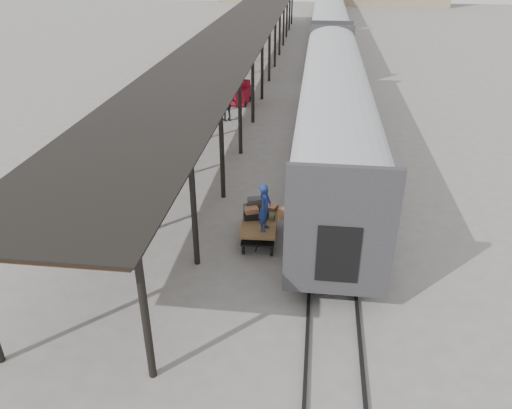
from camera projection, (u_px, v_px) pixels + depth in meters
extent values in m
plane|color=slate|center=(245.00, 235.00, 18.62)|extent=(160.00, 160.00, 0.00)
cube|color=silver|center=(333.00, 107.00, 24.07)|extent=(3.00, 24.00, 2.90)
cube|color=#28282B|center=(339.00, 235.00, 13.64)|extent=(3.04, 0.22, 3.50)
cube|color=black|center=(302.00, 88.00, 23.81)|extent=(0.04, 22.08, 0.65)
cube|color=black|center=(330.00, 141.00, 24.86)|extent=(2.55, 23.04, 0.50)
cube|color=silver|center=(329.00, 26.00, 46.85)|extent=(3.00, 24.00, 2.90)
cube|color=#28282B|center=(330.00, 51.00, 36.42)|extent=(3.04, 0.22, 3.50)
cube|color=black|center=(313.00, 15.00, 46.59)|extent=(0.04, 22.08, 0.65)
cube|color=black|center=(328.00, 45.00, 47.65)|extent=(2.55, 23.04, 0.50)
cube|color=#28282B|center=(328.00, 8.00, 59.21)|extent=(3.04, 0.22, 3.50)
cube|color=black|center=(327.00, 11.00, 70.44)|extent=(2.55, 23.04, 0.50)
cube|color=black|center=(299.00, 192.00, 16.96)|extent=(0.50, 1.70, 2.00)
imported|color=beige|center=(298.00, 196.00, 17.03)|extent=(0.72, 0.89, 1.72)
cube|color=#955F40|center=(286.00, 213.00, 17.22)|extent=(0.57, 0.25, 0.42)
cube|color=#422B19|center=(244.00, 25.00, 38.14)|extent=(4.60, 64.00, 0.18)
cube|color=black|center=(244.00, 23.00, 38.08)|extent=(4.90, 64.30, 0.06)
cylinder|color=black|center=(219.00, 51.00, 39.29)|extent=(0.20, 0.20, 4.00)
cylinder|color=black|center=(262.00, 6.00, 66.47)|extent=(0.20, 0.20, 4.00)
cylinder|color=black|center=(145.00, 314.00, 11.69)|extent=(0.20, 0.20, 4.00)
cylinder|color=black|center=(271.00, 52.00, 38.86)|extent=(0.20, 0.20, 4.00)
cylinder|color=black|center=(293.00, 6.00, 66.03)|extent=(0.20, 0.20, 4.00)
cube|color=black|center=(320.00, 53.00, 48.12)|extent=(0.10, 150.00, 0.12)
cube|color=black|center=(335.00, 54.00, 47.97)|extent=(0.10, 150.00, 0.12)
cube|color=brown|center=(260.00, 221.00, 17.95)|extent=(1.33, 2.44, 0.12)
cube|color=black|center=(260.00, 229.00, 18.11)|extent=(1.23, 2.34, 0.06)
cylinder|color=black|center=(243.00, 249.00, 17.43)|extent=(0.09, 0.40, 0.40)
cylinder|color=black|center=(272.00, 250.00, 17.35)|extent=(0.09, 0.40, 0.40)
cylinder|color=black|center=(249.00, 222.00, 19.10)|extent=(0.09, 0.40, 0.40)
cylinder|color=black|center=(275.00, 223.00, 19.03)|extent=(0.09, 0.40, 0.40)
cube|color=#3B3B3E|center=(254.00, 209.00, 18.39)|extent=(0.82, 0.67, 0.24)
cube|color=#955F40|center=(269.00, 208.00, 18.51)|extent=(0.63, 0.51, 0.20)
cube|color=black|center=(252.00, 215.00, 17.95)|extent=(0.66, 0.53, 0.23)
cube|color=#3F4429|center=(268.00, 216.00, 17.95)|extent=(0.51, 0.38, 0.18)
cube|color=#43321A|center=(256.00, 204.00, 18.25)|extent=(0.61, 0.46, 0.21)
cube|color=#955F40|center=(251.00, 210.00, 17.85)|extent=(0.56, 0.49, 0.19)
cube|color=#3B3B3E|center=(255.00, 200.00, 18.13)|extent=(0.57, 0.47, 0.18)
cube|color=maroon|center=(241.00, 95.00, 33.19)|extent=(1.21, 1.79, 1.01)
cube|color=maroon|center=(242.00, 83.00, 33.26)|extent=(1.03, 0.78, 0.39)
cylinder|color=black|center=(232.00, 103.00, 32.96)|extent=(0.18, 0.42, 0.40)
cylinder|color=black|center=(245.00, 104.00, 32.76)|extent=(0.18, 0.42, 0.40)
cylinder|color=black|center=(237.00, 98.00, 34.01)|extent=(0.18, 0.42, 0.40)
cylinder|color=black|center=(249.00, 99.00, 33.82)|extent=(0.18, 0.42, 0.40)
imported|color=navy|center=(265.00, 207.00, 16.92)|extent=(0.54, 0.70, 1.72)
imported|color=black|center=(227.00, 105.00, 29.92)|extent=(1.26, 0.92, 1.98)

